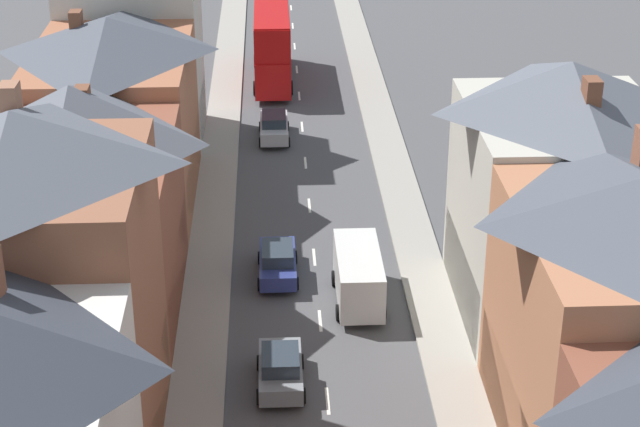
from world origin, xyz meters
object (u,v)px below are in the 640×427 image
double_decker_bus_lead (272,43)px  delivery_van (358,275)px  car_parked_left_a (280,369)px  car_near_blue (274,126)px  car_parked_right_a (278,261)px

double_decker_bus_lead → delivery_van: bearing=-83.5°
double_decker_bus_lead → car_parked_left_a: bearing=-90.0°
car_near_blue → delivery_van: delivery_van is taller
double_decker_bus_lead → car_parked_right_a: bearing=-90.0°
double_decker_bus_lead → car_near_blue: 11.57m
car_near_blue → car_parked_right_a: bearing=-90.0°
car_parked_left_a → car_near_blue: bearing=90.0°
double_decker_bus_lead → car_parked_left_a: double_decker_bus_lead is taller
double_decker_bus_lead → car_near_blue: (0.01, -11.40, -1.96)m
double_decker_bus_lead → car_parked_right_a: double_decker_bus_lead is taller
car_near_blue → delivery_van: bearing=-79.9°
car_parked_right_a → delivery_van: (3.60, -2.46, 0.51)m
delivery_van → car_parked_left_a: bearing=-118.8°
car_parked_left_a → car_parked_right_a: car_parked_right_a is taller
double_decker_bus_lead → car_parked_left_a: 38.29m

